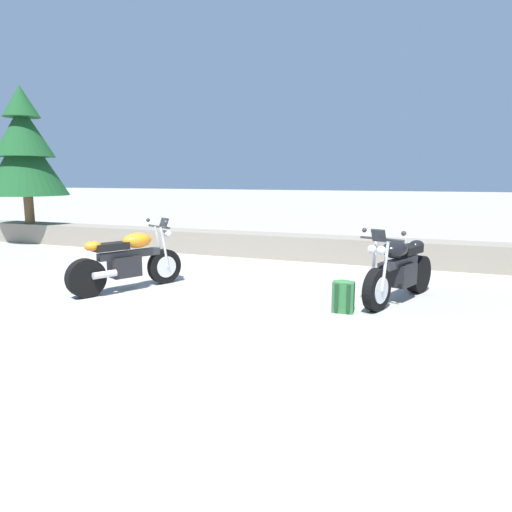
# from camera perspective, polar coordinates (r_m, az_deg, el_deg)

# --- Properties ---
(ground_plane) EXTENTS (120.00, 120.00, 0.00)m
(ground_plane) POSITION_cam_1_polar(r_m,az_deg,el_deg) (6.95, -12.29, -6.30)
(ground_plane) COLOR #A3A099
(stone_wall) EXTENTS (36.00, 0.80, 0.55)m
(stone_wall) POSITION_cam_1_polar(r_m,az_deg,el_deg) (11.13, 1.25, 1.37)
(stone_wall) COLOR gray
(stone_wall) RESTS_ON ground
(motorcycle_orange_near_left) EXTENTS (1.12, 1.92, 1.18)m
(motorcycle_orange_near_left) POSITION_cam_1_polar(r_m,az_deg,el_deg) (8.08, -15.44, -0.66)
(motorcycle_orange_near_left) COLOR black
(motorcycle_orange_near_left) RESTS_ON ground
(motorcycle_black_centre) EXTENTS (1.00, 1.98, 1.18)m
(motorcycle_black_centre) POSITION_cam_1_polar(r_m,az_deg,el_deg) (7.38, 17.21, -1.70)
(motorcycle_black_centre) COLOR black
(motorcycle_black_centre) RESTS_ON ground
(rider_backpack) EXTENTS (0.31, 0.27, 0.47)m
(rider_backpack) POSITION_cam_1_polar(r_m,az_deg,el_deg) (6.65, 10.72, -4.81)
(rider_backpack) COLOR #2D6B38
(rider_backpack) RESTS_ON ground
(pine_tree_far_left) EXTENTS (2.28, 2.28, 3.88)m
(pine_tree_far_left) POSITION_cam_1_polar(r_m,az_deg,el_deg) (15.01, -26.68, 11.64)
(pine_tree_far_left) COLOR brown
(pine_tree_far_left) RESTS_ON stone_wall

